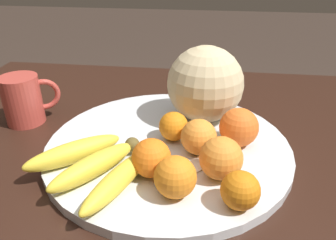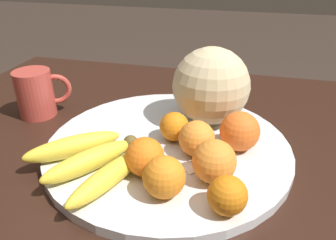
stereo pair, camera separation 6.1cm
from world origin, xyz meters
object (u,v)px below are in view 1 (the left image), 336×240
at_px(kitchen_table, 180,203).
at_px(orange_top_small, 199,137).
at_px(melon, 205,84).
at_px(ceramic_mug, 24,100).
at_px(orange_front_left, 221,158).
at_px(orange_back_right, 239,127).
at_px(produce_tag, 205,160).
at_px(orange_front_right, 174,126).
at_px(orange_side_extra, 175,177).
at_px(orange_back_left, 240,190).
at_px(fruit_bowl, 168,146).
at_px(banana_bunch, 94,164).
at_px(orange_mid_center, 151,158).

height_order(kitchen_table, orange_top_small, orange_top_small).
height_order(kitchen_table, melon, melon).
bearing_deg(ceramic_mug, melon, 4.88).
bearing_deg(kitchen_table, orange_front_left, -38.98).
xyz_separation_m(orange_back_right, produce_tag, (-0.06, -0.06, -0.04)).
height_order(orange_back_right, orange_top_small, orange_back_right).
height_order(orange_top_small, ceramic_mug, ceramic_mug).
distance_m(orange_top_small, ceramic_mug, 0.40).
height_order(orange_front_right, orange_side_extra, orange_side_extra).
bearing_deg(orange_back_left, fruit_bowl, 128.40).
height_order(banana_bunch, orange_front_left, orange_front_left).
height_order(fruit_bowl, orange_back_left, orange_back_left).
distance_m(banana_bunch, produce_tag, 0.19).
height_order(orange_front_left, orange_back_right, orange_back_right).
bearing_deg(ceramic_mug, banana_bunch, -40.46).
distance_m(melon, orange_top_small, 0.14).
bearing_deg(orange_back_left, orange_front_left, 111.99).
relative_size(fruit_bowl, ceramic_mug, 4.06).
xyz_separation_m(banana_bunch, ceramic_mug, (-0.22, 0.19, 0.02)).
height_order(orange_front_right, orange_back_right, orange_back_right).
bearing_deg(orange_mid_center, ceramic_mug, 150.61).
relative_size(orange_front_left, orange_top_small, 1.09).
bearing_deg(ceramic_mug, orange_top_small, -14.73).
distance_m(orange_front_right, orange_back_right, 0.12).
distance_m(melon, ceramic_mug, 0.40).
bearing_deg(orange_front_right, orange_side_extra, -82.82).
bearing_deg(orange_front_right, kitchen_table, -67.56).
xyz_separation_m(fruit_bowl, melon, (0.06, 0.11, 0.09)).
height_order(banana_bunch, orange_back_left, orange_back_left).
height_order(orange_mid_center, produce_tag, orange_mid_center).
relative_size(fruit_bowl, orange_front_left, 6.56).
xyz_separation_m(melon, produce_tag, (0.01, -0.16, -0.08)).
bearing_deg(fruit_bowl, orange_top_small, -22.59).
relative_size(melon, orange_mid_center, 2.46).
height_order(banana_bunch, orange_top_small, orange_top_small).
relative_size(orange_back_right, orange_top_small, 1.12).
bearing_deg(orange_side_extra, ceramic_mug, 148.30).
bearing_deg(fruit_bowl, orange_side_extra, -78.68).
relative_size(kitchen_table, produce_tag, 16.48).
distance_m(orange_front_right, ceramic_mug, 0.34).
bearing_deg(orange_back_left, orange_top_small, 116.37).
relative_size(melon, orange_back_right, 2.18).
relative_size(kitchen_table, fruit_bowl, 2.74).
bearing_deg(orange_top_small, orange_side_extra, -104.10).
height_order(melon, ceramic_mug, melon).
distance_m(orange_front_left, orange_side_extra, 0.09).
xyz_separation_m(kitchen_table, ceramic_mug, (-0.36, 0.11, 0.15)).
distance_m(kitchen_table, orange_mid_center, 0.17).
bearing_deg(fruit_bowl, banana_bunch, -134.17).
distance_m(orange_back_left, orange_side_extra, 0.10).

